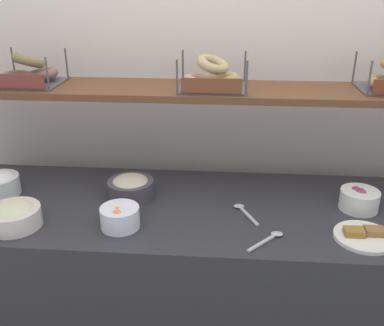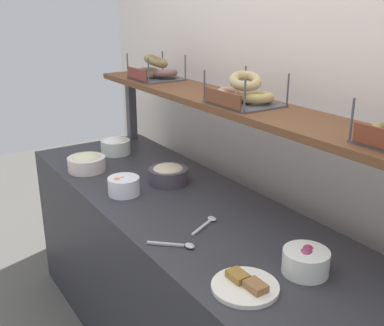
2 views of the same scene
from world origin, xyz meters
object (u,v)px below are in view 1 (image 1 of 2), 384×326
(serving_spoon_near_plate, at_px, (270,238))
(bagel_basket_poppy, at_px, (29,73))
(bowl_beet_salad, at_px, (359,199))
(bowl_fruit_salad, at_px, (120,217))
(bagel_basket_sesame, at_px, (212,77))
(bowl_potato_salad, at_px, (14,215))
(bowl_tuna_salad, at_px, (131,187))
(serving_spoon_by_edge, at_px, (243,210))
(serving_plate_white, at_px, (364,236))

(serving_spoon_near_plate, height_order, bagel_basket_poppy, bagel_basket_poppy)
(bowl_beet_salad, bearing_deg, bowl_fruit_salad, -166.91)
(bagel_basket_sesame, bearing_deg, bowl_potato_salad, -147.35)
(bowl_tuna_salad, distance_m, serving_spoon_by_edge, 0.49)
(bowl_beet_salad, relative_size, serving_spoon_near_plate, 1.13)
(bowl_fruit_salad, distance_m, serving_plate_white, 0.89)
(serving_spoon_near_plate, xyz_separation_m, serving_spoon_by_edge, (-0.09, 0.19, 0.00))
(bowl_fruit_salad, distance_m, serving_spoon_by_edge, 0.49)
(serving_plate_white, distance_m, serving_spoon_near_plate, 0.34)
(bowl_tuna_salad, height_order, bagel_basket_poppy, bagel_basket_poppy)
(serving_plate_white, relative_size, bagel_basket_sesame, 0.75)
(bowl_beet_salad, height_order, bowl_fruit_salad, bowl_beet_salad)
(serving_spoon_near_plate, bearing_deg, bowl_fruit_salad, 175.54)
(bowl_fruit_salad, distance_m, bagel_basket_poppy, 0.79)
(bowl_potato_salad, distance_m, bowl_fruit_salad, 0.40)
(bowl_fruit_salad, bearing_deg, serving_plate_white, -0.55)
(bowl_fruit_salad, height_order, serving_spoon_by_edge, bowl_fruit_salad)
(bowl_potato_salad, bearing_deg, serving_spoon_by_edge, 11.50)
(bowl_tuna_salad, distance_m, bagel_basket_poppy, 0.67)
(bowl_fruit_salad, xyz_separation_m, bagel_basket_sesame, (0.32, 0.43, 0.44))
(serving_plate_white, xyz_separation_m, serving_spoon_by_edge, (-0.43, 0.16, -0.00))
(serving_plate_white, bearing_deg, bagel_basket_poppy, 161.57)
(bowl_fruit_salad, xyz_separation_m, serving_spoon_near_plate, (0.56, -0.04, -0.04))
(serving_spoon_near_plate, bearing_deg, bowl_beet_salad, 34.74)
(bowl_beet_salad, relative_size, serving_plate_white, 0.72)
(bowl_beet_salad, relative_size, bagel_basket_sesame, 0.54)
(serving_spoon_near_plate, bearing_deg, bowl_potato_salad, 178.91)
(serving_plate_white, xyz_separation_m, bagel_basket_sesame, (-0.57, 0.44, 0.47))
(serving_plate_white, relative_size, serving_spoon_near_plate, 1.56)
(serving_spoon_near_plate, bearing_deg, bowl_tuna_salad, 152.85)
(bowl_tuna_salad, bearing_deg, serving_plate_white, -15.79)
(serving_plate_white, distance_m, serving_spoon_by_edge, 0.46)
(bowl_tuna_salad, height_order, serving_spoon_near_plate, bowl_tuna_salad)
(bowl_tuna_salad, bearing_deg, bowl_potato_salad, -144.86)
(bowl_potato_salad, relative_size, serving_spoon_near_plate, 1.45)
(bowl_potato_salad, bearing_deg, bowl_tuna_salad, 35.14)
(bowl_potato_salad, height_order, bowl_fruit_salad, bowl_potato_salad)
(bowl_fruit_salad, relative_size, bagel_basket_poppy, 0.54)
(bowl_potato_salad, distance_m, bagel_basket_sesame, 0.96)
(serving_spoon_by_edge, distance_m, bagel_basket_poppy, 1.09)
(serving_spoon_near_plate, xyz_separation_m, bagel_basket_poppy, (-1.03, 0.49, 0.47))
(bagel_basket_poppy, bearing_deg, serving_spoon_by_edge, -17.53)
(bowl_potato_salad, bearing_deg, bagel_basket_poppy, 99.49)
(bowl_fruit_salad, bearing_deg, serving_spoon_near_plate, -4.46)
(bowl_tuna_salad, relative_size, bowl_beet_salad, 1.27)
(serving_spoon_near_plate, bearing_deg, serving_spoon_by_edge, 114.95)
(bowl_potato_salad, bearing_deg, bagel_basket_sesame, 32.65)
(bowl_potato_salad, bearing_deg, bowl_fruit_salad, 3.63)
(serving_spoon_by_edge, bearing_deg, bowl_fruit_salad, -162.09)
(serving_plate_white, bearing_deg, bowl_beet_salad, 80.72)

